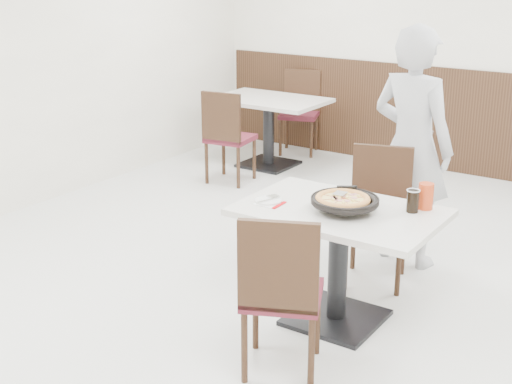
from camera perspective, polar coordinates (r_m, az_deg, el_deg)
The scene contains 19 objects.
floor at distance 4.92m, azimuth 3.24°, elevation -8.31°, with size 7.00×7.00×0.00m, color #B0B0AB.
wall_back at distance 7.67m, azimuth 17.22°, elevation 11.55°, with size 6.00×0.04×2.80m, color white.
wainscot_back at distance 7.78m, azimuth 16.59°, elevation 5.33°, with size 5.90×0.03×1.10m, color black.
main_table at distance 4.48m, azimuth 6.55°, elevation -5.89°, with size 1.20×0.80×0.75m, color beige, non-canonical shape.
chair_near at distance 3.91m, azimuth 2.14°, elevation -7.90°, with size 0.42×0.42×0.95m, color black, non-canonical shape.
chair_far at distance 5.01m, azimuth 9.65°, elevation -2.12°, with size 0.42×0.42×0.95m, color black, non-canonical shape.
trivet at distance 4.30m, azimuth 6.60°, elevation -1.30°, with size 0.12×0.12×0.04m, color black.
pizza_pan at distance 4.29m, azimuth 7.11°, elevation -1.03°, with size 0.35×0.35×0.01m, color black.
pizza at distance 4.28m, azimuth 6.94°, elevation -0.79°, with size 0.29×0.29×0.02m, color tan.
pizza_server at distance 4.33m, azimuth 6.73°, elevation -0.10°, with size 0.07×0.09×0.00m, color silver.
napkin at distance 4.41m, azimuth 1.04°, elevation -0.89°, with size 0.15×0.15×0.00m, color white.
side_plate at distance 4.43m, azimuth 0.99°, elevation -0.70°, with size 0.17×0.17×0.01m, color white.
fork at distance 4.41m, azimuth 1.01°, elevation -0.63°, with size 0.02×0.17×0.00m, color silver.
cola_glass at distance 4.34m, azimuth 12.43°, elevation -0.75°, with size 0.07×0.07×0.13m, color black.
red_cup at distance 4.41m, azimuth 13.42°, elevation -0.32°, with size 0.09×0.09×0.16m, color #B43614.
diner_person at distance 5.30m, azimuth 12.34°, elevation 3.52°, with size 0.65×0.42×1.77m, color #B0B1B5.
bg_table_left at distance 7.80m, azimuth 1.02°, elevation 4.80°, with size 1.20×0.80×0.75m, color beige, non-canonical shape.
bg_chair_left_near at distance 7.22m, azimuth -2.06°, elevation 4.49°, with size 0.42×0.42×0.95m, color black, non-canonical shape.
bg_chair_left_far at distance 8.31m, azimuth 3.47°, elevation 6.32°, with size 0.42×0.42×0.95m, color black, non-canonical shape.
Camera 1 is at (2.21, -3.80, 2.21)m, focal length 50.00 mm.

